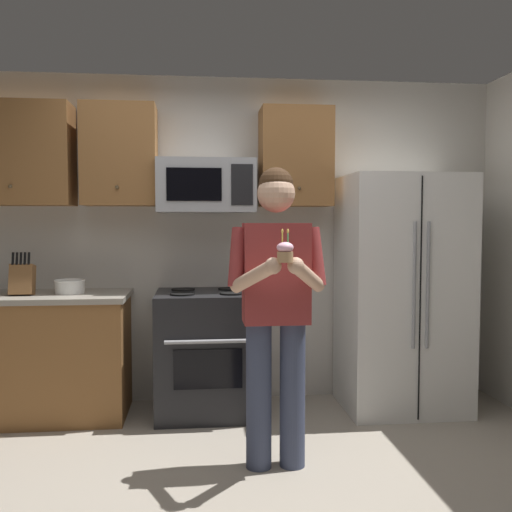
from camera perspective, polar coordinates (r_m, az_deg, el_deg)
name	(u,v)px	position (r m, az deg, el deg)	size (l,w,h in m)	color
ground_plane	(241,497)	(3.23, -1.51, -23.13)	(6.00, 6.00, 0.00)	#9E9384
wall_back	(224,240)	(4.64, -3.23, 1.63)	(4.40, 0.10, 2.60)	beige
oven_range	(207,352)	(4.36, -4.93, -9.64)	(0.76, 0.70, 0.93)	black
microwave	(206,186)	(4.37, -5.05, 7.02)	(0.74, 0.41, 0.40)	#9EA0A5
refrigerator	(402,293)	(4.52, 14.46, -3.61)	(0.90, 0.75, 1.80)	white
cabinet_row_upper	(130,156)	(4.47, -12.58, 9.83)	(2.78, 0.36, 0.76)	brown
counter_left	(30,356)	(4.54, -21.79, -9.32)	(1.44, 0.66, 0.92)	brown
knife_block	(22,279)	(4.41, -22.47, -2.16)	(0.16, 0.15, 0.32)	brown
bowl_large_white	(70,286)	(4.40, -18.24, -2.90)	(0.22, 0.22, 0.10)	white
person	(276,300)	(3.29, 2.04, -4.43)	(0.60, 0.48, 1.76)	#383F59
cupcake	(285,252)	(2.94, 2.95, 0.44)	(0.09, 0.09, 0.17)	#A87F56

